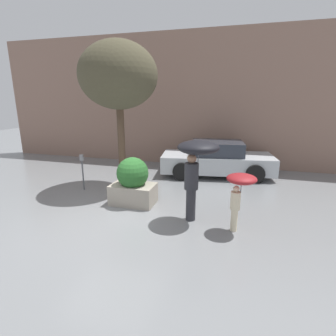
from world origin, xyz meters
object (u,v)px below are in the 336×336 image
Objects in this scene: planter_box at (133,182)px; person_child at (240,187)px; street_tree at (118,76)px; person_adult at (196,159)px; parked_car_near at (217,160)px; parking_meter at (82,165)px.

planter_box is 1.00× the size of person_child.
street_tree reaches higher than person_child.
person_adult is 0.43× the size of street_tree.
person_adult is 4.55m from parked_car_near.
parked_car_near is at bearing 36.19° from parking_meter.
planter_box is 2.31m from person_adult.
planter_box reaches higher than parking_meter.
person_adult is at bearing 173.25° from person_child.
parked_car_near is 0.95× the size of street_tree.
person_child is 0.31× the size of parked_car_near.
person_child is 1.14× the size of parking_meter.
planter_box is 3.24m from person_child.
person_child is at bearing -29.12° from street_tree.
planter_box is at bearing 142.16° from parked_car_near.
street_tree is (-3.08, -2.48, 3.14)m from parked_car_near.
person_adult reaches higher than parking_meter.
parking_meter is at bearing 117.46° from parked_car_near.
person_child is 0.29× the size of street_tree.
person_child is (1.08, -0.30, -0.52)m from person_adult.
street_tree is at bearing 159.40° from person_child.
planter_box reaches higher than parked_car_near.
street_tree reaches higher than person_adult.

